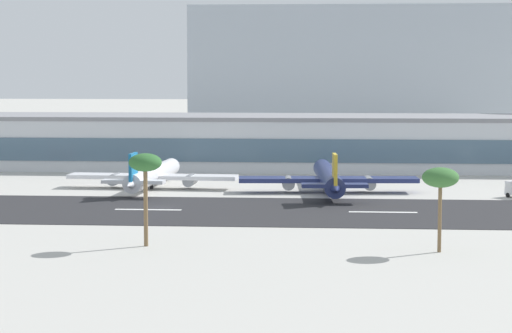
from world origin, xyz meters
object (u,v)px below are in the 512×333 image
Objects in this scene: airliner_blue_tail_gate_0 at (152,176)px; palm_tree_1 at (145,165)px; airliner_gold_tail_gate_1 at (329,178)px; palm_tree_0 at (440,179)px; terminal_building at (249,142)px; distant_hotel_block at (350,75)px.

palm_tree_1 is at bearing -167.50° from airliner_blue_tail_gate_0.
airliner_gold_tail_gate_1 is at bearing -93.90° from airliner_blue_tail_gate_0.
palm_tree_0 is at bearing -140.16° from airliner_blue_tail_gate_0.
airliner_blue_tail_gate_0 is 87.61m from palm_tree_0.
palm_tree_0 is at bearing -72.98° from terminal_building.
terminal_building reaches higher than palm_tree_1.
distant_hotel_block reaches higher than palm_tree_1.
terminal_building is at bearing -16.68° from airliner_blue_tail_gate_0.
airliner_gold_tail_gate_1 is (-6.73, -142.29, -20.38)m from distant_hotel_block.
airliner_blue_tail_gate_0 is at bearing 79.19° from airliner_gold_tail_gate_1.
terminal_building is at bearing 87.45° from palm_tree_1.
terminal_building is at bearing 17.57° from airliner_gold_tail_gate_1.
airliner_blue_tail_gate_0 is 0.94× the size of airliner_gold_tail_gate_1.
distant_hotel_block is 208.89m from palm_tree_1.
airliner_gold_tail_gate_1 is at bearing 103.21° from palm_tree_0.
palm_tree_1 is (-25.61, -63.74, 8.52)m from airliner_gold_tail_gate_1.
palm_tree_1 reaches higher than airliner_blue_tail_gate_0.
distant_hotel_block is 146.18m from airliner_blue_tail_gate_0.
palm_tree_0 is (8.60, -207.62, -13.27)m from distant_hotel_block.
distant_hotel_block is at bearing 92.37° from palm_tree_0.
distant_hotel_block is 2.57× the size of airliner_blue_tail_gate_0.
airliner_blue_tail_gate_0 is 3.63× the size of palm_tree_0.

